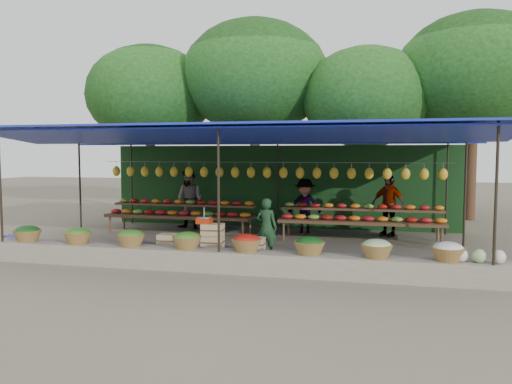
% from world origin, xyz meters
% --- Properties ---
extents(ground, '(60.00, 60.00, 0.00)m').
position_xyz_m(ground, '(0.00, 0.00, 0.00)').
color(ground, '#615A47').
rests_on(ground, ground).
extents(stone_curb, '(10.60, 0.55, 0.40)m').
position_xyz_m(stone_curb, '(0.00, -2.75, 0.20)').
color(stone_curb, '#6C6556').
rests_on(stone_curb, ground).
extents(stall_canopy, '(10.80, 6.60, 2.82)m').
position_xyz_m(stall_canopy, '(0.00, 0.08, 2.67)').
color(stall_canopy, black).
rests_on(stall_canopy, ground).
extents(produce_baskets, '(8.98, 0.58, 0.34)m').
position_xyz_m(produce_baskets, '(-0.10, -2.75, 0.56)').
color(produce_baskets, brown).
rests_on(produce_baskets, stone_curb).
extents(netting_backdrop, '(10.60, 0.06, 2.50)m').
position_xyz_m(netting_backdrop, '(0.00, 3.15, 1.25)').
color(netting_backdrop, '#1B4117').
rests_on(netting_backdrop, ground).
extents(tree_row, '(16.51, 5.50, 7.12)m').
position_xyz_m(tree_row, '(0.50, 6.09, 4.70)').
color(tree_row, '#391F15').
rests_on(tree_row, ground).
extents(fruit_table_left, '(4.21, 0.95, 0.93)m').
position_xyz_m(fruit_table_left, '(-2.49, 1.35, 0.61)').
color(fruit_table_left, '#4D2C1F').
rests_on(fruit_table_left, ground).
extents(fruit_table_right, '(4.21, 0.95, 0.93)m').
position_xyz_m(fruit_table_right, '(2.51, 1.35, 0.61)').
color(fruit_table_right, '#4D2C1F').
rests_on(fruit_table_right, ground).
extents(crate_counter, '(2.37, 0.37, 0.77)m').
position_xyz_m(crate_counter, '(-0.51, -1.81, 0.31)').
color(crate_counter, tan).
rests_on(crate_counter, ground).
extents(weighing_scale, '(0.32, 0.32, 0.34)m').
position_xyz_m(weighing_scale, '(-0.67, -1.81, 0.85)').
color(weighing_scale, red).
rests_on(weighing_scale, crate_counter).
extents(vendor_seated, '(0.51, 0.37, 1.29)m').
position_xyz_m(vendor_seated, '(0.56, -1.22, 0.64)').
color(vendor_seated, '#1C3D21').
rests_on(vendor_seated, ground).
extents(customer_left, '(1.02, 0.88, 1.78)m').
position_xyz_m(customer_left, '(-2.51, 2.12, 0.89)').
color(customer_left, slate).
rests_on(customer_left, ground).
extents(customer_mid, '(1.03, 0.63, 1.54)m').
position_xyz_m(customer_mid, '(0.92, 2.22, 0.77)').
color(customer_mid, slate).
rests_on(customer_mid, ground).
extents(customer_right, '(1.07, 0.88, 1.71)m').
position_xyz_m(customer_right, '(3.21, 2.22, 0.85)').
color(customer_right, slate).
rests_on(customer_right, ground).
extents(blue_crate_front, '(0.53, 0.40, 0.30)m').
position_xyz_m(blue_crate_front, '(-5.35, -1.95, 0.15)').
color(blue_crate_front, navy).
rests_on(blue_crate_front, ground).
extents(blue_crate_back, '(0.50, 0.39, 0.28)m').
position_xyz_m(blue_crate_back, '(-5.62, -1.53, 0.14)').
color(blue_crate_back, navy).
rests_on(blue_crate_back, ground).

